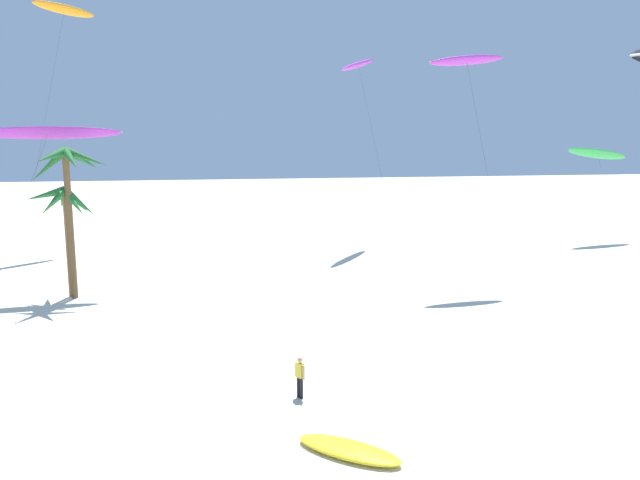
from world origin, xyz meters
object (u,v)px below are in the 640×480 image
Objects in this scene: palm_tree_3 at (65,205)px; flying_kite_3 at (358,65)px; flying_kite_5 at (64,9)px; grounded_kite_0 at (349,450)px; flying_kite_2 at (467,60)px; palm_tree_2 at (67,174)px; flying_kite_1 at (48,133)px; person_near_left at (300,375)px; flying_kite_7 at (597,154)px.

flying_kite_3 is (22.32, 14.60, 10.54)m from palm_tree_3.
flying_kite_5 reaches higher than grounded_kite_0.
grounded_kite_0 is (-12.96, -21.33, -14.77)m from flying_kite_2.
flying_kite_1 reaches higher than palm_tree_2.
palm_tree_3 is at bearing -146.82° from flying_kite_3.
person_near_left is (14.81, -36.23, -19.95)m from flying_kite_5.
palm_tree_2 is at bearing -145.65° from flying_kite_3.
flying_kite_5 is at bearing 145.87° from flying_kite_2.
flying_kite_7 is (46.35, 11.53, -1.79)m from flying_kite_1.
person_near_left is (-0.86, 4.50, 0.74)m from grounded_kite_0.
palm_tree_3 is at bearing 178.17° from flying_kite_2.
flying_kite_5 reaches higher than palm_tree_3.
person_near_left is (11.54, -17.23, -6.85)m from palm_tree_2.
flying_kite_5 reaches higher than palm_tree_2.
flying_kite_1 is at bearing 127.35° from palm_tree_3.
flying_kite_1 is at bearing -83.51° from flying_kite_5.
palm_tree_2 is 3.25m from flying_kite_1.
palm_tree_3 is 21.84m from person_near_left.
flying_kite_5 reaches higher than flying_kite_2.
palm_tree_2 is at bearing -163.68° from flying_kite_7.
flying_kite_5 is at bearing 173.14° from flying_kite_7.
palm_tree_3 is 26.17m from grounded_kite_0.
flying_kite_7 is (23.09, -1.82, -7.91)m from flying_kite_3.
palm_tree_2 is 5.73× the size of person_near_left.
flying_kite_1 is at bearing 175.58° from flying_kite_2.
flying_kite_7 is (45.05, 13.19, 0.68)m from palm_tree_2.
flying_kite_3 is (23.27, 13.36, 6.12)m from flying_kite_1.
flying_kite_3 is 1.72× the size of flying_kite_7.
flying_kite_3 reaches higher than person_near_left.
flying_kite_2 is 0.73× the size of flying_kite_5.
palm_tree_3 is 47.24m from flying_kite_7.
palm_tree_3 is at bearing 130.44° from palm_tree_2.
flying_kite_3 is 25.95m from flying_kite_5.
flying_kite_1 is 0.61× the size of flying_kite_3.
flying_kite_7 is at bearing 15.71° from palm_tree_3.
flying_kite_5 is at bearing 98.93° from palm_tree_3.
palm_tree_2 is 0.44× the size of flying_kite_5.
flying_kite_2 reaches higher than palm_tree_3.
flying_kite_1 is 27.15m from flying_kite_2.
flying_kite_2 is (26.66, -2.06, 4.71)m from flying_kite_1.
grounded_kite_0 is (12.75, -22.15, -5.64)m from palm_tree_3.
flying_kite_1 is at bearing -166.03° from flying_kite_7.
grounded_kite_0 is at bearing -104.59° from flying_kite_3.
flying_kite_2 is 0.89× the size of flying_kite_3.
flying_kite_2 is at bearing -77.59° from flying_kite_3.
palm_tree_2 is 0.88× the size of flying_kite_1.
flying_kite_7 is (19.69, 13.60, -6.51)m from flying_kite_2.
person_near_left is (12.84, -18.88, -9.32)m from flying_kite_1.
flying_kite_5 is 13.09× the size of person_near_left.
flying_kite_1 is at bearing 128.16° from palm_tree_2.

